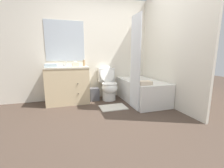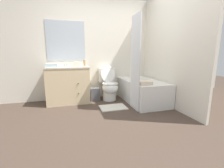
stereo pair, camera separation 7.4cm
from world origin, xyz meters
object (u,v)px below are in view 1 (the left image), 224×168
at_px(tissue_box, 76,64).
at_px(bath_mat, 113,107).
at_px(wastebasket, 94,94).
at_px(bath_towel_folded, 145,83).
at_px(toilet, 108,86).
at_px(soap_dispenser, 84,63).
at_px(vanity_cabinet, 68,85).
at_px(hand_towel_folded, 51,66).
at_px(sink_faucet, 66,65).
at_px(bathtub, 141,91).

xyz_separation_m(tissue_box, bath_mat, (0.70, -0.64, -0.89)).
xyz_separation_m(wastebasket, bath_towel_folded, (0.86, -0.91, 0.40)).
height_order(wastebasket, bath_towel_folded, bath_towel_folded).
bearing_deg(toilet, soap_dispenser, 171.10).
xyz_separation_m(vanity_cabinet, bath_mat, (0.90, -0.66, -0.42)).
relative_size(wastebasket, hand_towel_folded, 1.28).
relative_size(toilet, hand_towel_folded, 3.52).
distance_m(vanity_cabinet, tissue_box, 0.50).
height_order(vanity_cabinet, bath_towel_folded, vanity_cabinet).
height_order(sink_faucet, hand_towel_folded, sink_faucet).
height_order(vanity_cabinet, bath_mat, vanity_cabinet).
bearing_deg(wastebasket, tissue_box, -178.61).
xyz_separation_m(sink_faucet, bath_mat, (0.90, -0.84, -0.87)).
distance_m(tissue_box, hand_towel_folded, 0.53).
xyz_separation_m(vanity_cabinet, hand_towel_folded, (-0.32, -0.12, 0.45)).
bearing_deg(bath_towel_folded, wastebasket, 133.33).
bearing_deg(hand_towel_folded, wastebasket, 6.94).
relative_size(hand_towel_folded, bath_towel_folded, 0.89).
height_order(vanity_cabinet, soap_dispenser, soap_dispenser).
xyz_separation_m(wastebasket, soap_dispenser, (-0.22, 0.05, 0.77)).
bearing_deg(wastebasket, bath_towel_folded, -46.67).
xyz_separation_m(bathtub, bath_towel_folded, (-0.22, -0.51, 0.29)).
distance_m(sink_faucet, bath_mat, 1.51).
height_order(vanity_cabinet, hand_towel_folded, hand_towel_folded).
bearing_deg(vanity_cabinet, wastebasket, -0.94).
height_order(bathtub, tissue_box, tissue_box).
height_order(sink_faucet, toilet, sink_faucet).
relative_size(bath_towel_folded, bath_mat, 0.49).
distance_m(vanity_cabinet, bath_mat, 1.19).
relative_size(sink_faucet, bath_towel_folded, 0.53).
distance_m(toilet, soap_dispenser, 0.81).
height_order(vanity_cabinet, bathtub, vanity_cabinet).
distance_m(bathtub, wastebasket, 1.16).
xyz_separation_m(bathtub, wastebasket, (-1.08, 0.41, -0.11)).
distance_m(toilet, tissue_box, 0.94).
height_order(sink_faucet, bath_mat, sink_faucet).
distance_m(sink_faucet, bathtub, 1.90).
bearing_deg(toilet, bathtub, -26.71).
distance_m(vanity_cabinet, soap_dispenser, 0.63).
distance_m(hand_towel_folded, bath_mat, 1.59).
height_order(toilet, wastebasket, toilet).
relative_size(toilet, bath_mat, 1.53).
bearing_deg(soap_dispenser, bathtub, -19.28).
xyz_separation_m(soap_dispenser, hand_towel_folded, (-0.71, -0.16, -0.04)).
relative_size(wastebasket, tissue_box, 2.11).
xyz_separation_m(hand_towel_folded, bath_mat, (1.21, -0.54, -0.88)).
relative_size(tissue_box, soap_dispenser, 0.83).
relative_size(vanity_cabinet, hand_towel_folded, 3.96).
bearing_deg(bathtub, tissue_box, 165.19).
relative_size(soap_dispenser, hand_towel_folded, 0.73).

